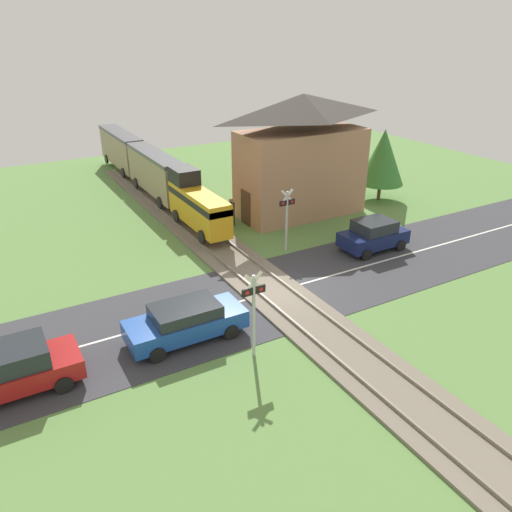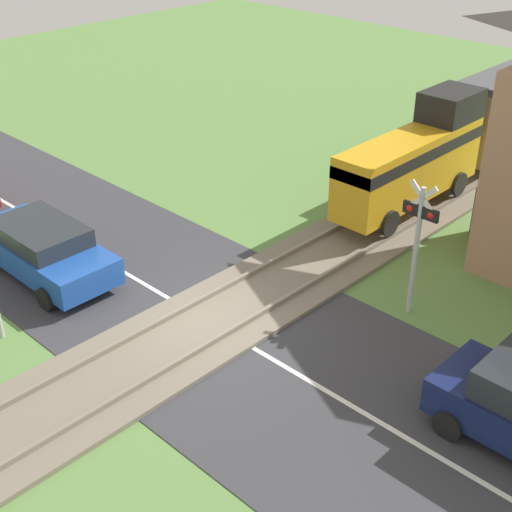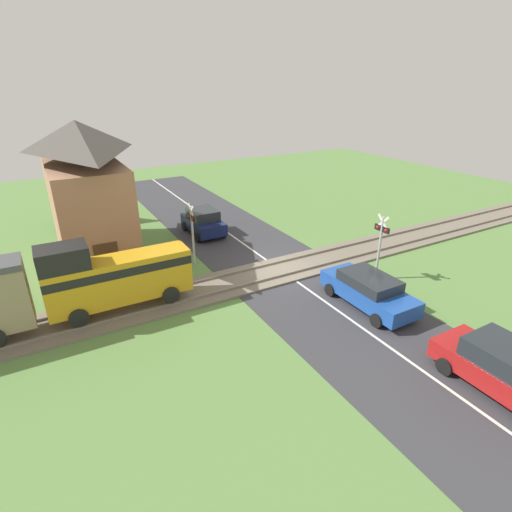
{
  "view_description": "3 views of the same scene",
  "coord_description": "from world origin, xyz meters",
  "px_view_note": "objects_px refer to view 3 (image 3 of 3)",
  "views": [
    {
      "loc": [
        -10.42,
        -16.73,
        10.93
      ],
      "look_at": [
        0.0,
        1.54,
        1.2
      ],
      "focal_mm": 35.0,
      "sensor_mm": 36.0,
      "label": 1
    },
    {
      "loc": [
        10.29,
        -9.15,
        9.67
      ],
      "look_at": [
        0.0,
        1.54,
        1.2
      ],
      "focal_mm": 50.0,
      "sensor_mm": 36.0,
      "label": 2
    },
    {
      "loc": [
        -15.75,
        10.37,
        9.2
      ],
      "look_at": [
        0.0,
        1.54,
        1.2
      ],
      "focal_mm": 28.0,
      "sensor_mm": 36.0,
      "label": 3
    }
  ],
  "objects_px": {
    "crossing_signal_west_approach": "(381,239)",
    "station_building": "(87,194)",
    "car_behind_queue": "(505,369)",
    "car_near_crossing": "(368,290)",
    "pedestrian_by_station": "(104,277)",
    "crossing_signal_east_approach": "(192,227)",
    "car_far_side": "(203,222)"
  },
  "relations": [
    {
      "from": "car_behind_queue",
      "to": "crossing_signal_west_approach",
      "type": "relative_size",
      "value": 1.27
    },
    {
      "from": "pedestrian_by_station",
      "to": "station_building",
      "type": "bearing_deg",
      "value": -4.57
    },
    {
      "from": "car_far_side",
      "to": "station_building",
      "type": "distance_m",
      "value": 7.18
    },
    {
      "from": "car_behind_queue",
      "to": "crossing_signal_east_approach",
      "type": "xyz_separation_m",
      "value": [
        13.88,
        5.1,
        1.31
      ]
    },
    {
      "from": "car_far_side",
      "to": "station_building",
      "type": "xyz_separation_m",
      "value": [
        -0.23,
        6.63,
        2.74
      ]
    },
    {
      "from": "car_near_crossing",
      "to": "car_behind_queue",
      "type": "bearing_deg",
      "value": 180.0
    },
    {
      "from": "station_building",
      "to": "pedestrian_by_station",
      "type": "height_order",
      "value": "station_building"
    },
    {
      "from": "car_near_crossing",
      "to": "car_far_side",
      "type": "height_order",
      "value": "car_far_side"
    },
    {
      "from": "car_near_crossing",
      "to": "car_far_side",
      "type": "distance_m",
      "value": 12.23
    },
    {
      "from": "crossing_signal_east_approach",
      "to": "crossing_signal_west_approach",
      "type": "bearing_deg",
      "value": -129.86
    },
    {
      "from": "car_near_crossing",
      "to": "station_building",
      "type": "relative_size",
      "value": 0.54
    },
    {
      "from": "car_near_crossing",
      "to": "station_building",
      "type": "bearing_deg",
      "value": 39.22
    },
    {
      "from": "car_near_crossing",
      "to": "station_building",
      "type": "height_order",
      "value": "station_building"
    },
    {
      "from": "car_far_side",
      "to": "pedestrian_by_station",
      "type": "distance_m",
      "value": 8.54
    },
    {
      "from": "car_behind_queue",
      "to": "station_building",
      "type": "bearing_deg",
      "value": 28.23
    },
    {
      "from": "car_behind_queue",
      "to": "station_building",
      "type": "distance_m",
      "value": 20.29
    },
    {
      "from": "car_near_crossing",
      "to": "pedestrian_by_station",
      "type": "xyz_separation_m",
      "value": [
        6.99,
        9.88,
        -0.01
      ]
    },
    {
      "from": "crossing_signal_west_approach",
      "to": "station_building",
      "type": "distance_m",
      "value": 15.44
    },
    {
      "from": "car_far_side",
      "to": "crossing_signal_east_approach",
      "type": "height_order",
      "value": "crossing_signal_east_approach"
    },
    {
      "from": "car_behind_queue",
      "to": "pedestrian_by_station",
      "type": "height_order",
      "value": "pedestrian_by_station"
    },
    {
      "from": "crossing_signal_east_approach",
      "to": "station_building",
      "type": "height_order",
      "value": "station_building"
    },
    {
      "from": "station_building",
      "to": "pedestrian_by_station",
      "type": "relative_size",
      "value": 4.97
    },
    {
      "from": "crossing_signal_west_approach",
      "to": "crossing_signal_east_approach",
      "type": "relative_size",
      "value": 1.0
    },
    {
      "from": "car_far_side",
      "to": "car_behind_queue",
      "type": "bearing_deg",
      "value": -170.88
    },
    {
      "from": "car_far_side",
      "to": "crossing_signal_east_approach",
      "type": "distance_m",
      "value": 4.82
    },
    {
      "from": "car_near_crossing",
      "to": "car_behind_queue",
      "type": "height_order",
      "value": "car_behind_queue"
    },
    {
      "from": "car_near_crossing",
      "to": "crossing_signal_west_approach",
      "type": "bearing_deg",
      "value": -52.42
    },
    {
      "from": "crossing_signal_west_approach",
      "to": "station_building",
      "type": "relative_size",
      "value": 0.4
    },
    {
      "from": "crossing_signal_west_approach",
      "to": "crossing_signal_east_approach",
      "type": "distance_m",
      "value": 9.53
    },
    {
      "from": "crossing_signal_west_approach",
      "to": "crossing_signal_east_approach",
      "type": "bearing_deg",
      "value": 50.14
    },
    {
      "from": "crossing_signal_east_approach",
      "to": "station_building",
      "type": "distance_m",
      "value": 6.02
    },
    {
      "from": "car_behind_queue",
      "to": "crossing_signal_west_approach",
      "type": "bearing_deg",
      "value": -15.93
    }
  ]
}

